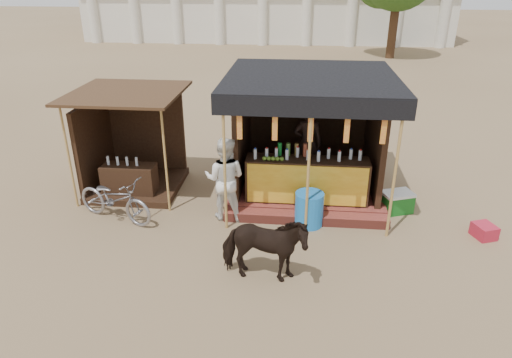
{
  "coord_description": "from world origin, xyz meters",
  "views": [
    {
      "loc": [
        0.79,
        -6.39,
        4.79
      ],
      "look_at": [
        0.0,
        1.6,
        1.1
      ],
      "focal_mm": 32.0,
      "sensor_mm": 36.0,
      "label": 1
    }
  ],
  "objects": [
    {
      "name": "cooler",
      "position": [
        2.96,
        2.6,
        0.23
      ],
      "size": [
        0.75,
        0.64,
        0.46
      ],
      "color": "#17671C",
      "rests_on": "ground"
    },
    {
      "name": "main_stall",
      "position": [
        1.0,
        3.36,
        1.03
      ],
      "size": [
        3.6,
        3.61,
        2.78
      ],
      "color": "brown",
      "rests_on": "ground"
    },
    {
      "name": "red_crate",
      "position": [
        4.49,
        1.69,
        0.14
      ],
      "size": [
        0.49,
        0.52,
        0.27
      ],
      "primitive_type": "cube",
      "rotation": [
        0.0,
        0.0,
        0.35
      ],
      "color": "#AA1C30",
      "rests_on": "ground"
    },
    {
      "name": "motorbike",
      "position": [
        -2.95,
        1.67,
        0.48
      ],
      "size": [
        1.94,
        1.24,
        0.96
      ],
      "primitive_type": "imported",
      "rotation": [
        0.0,
        0.0,
        1.21
      ],
      "color": "gray",
      "rests_on": "ground"
    },
    {
      "name": "secondary_stall",
      "position": [
        -3.17,
        3.24,
        0.85
      ],
      "size": [
        2.4,
        2.4,
        2.38
      ],
      "color": "#322012",
      "rests_on": "ground"
    },
    {
      "name": "cow",
      "position": [
        0.29,
        -0.09,
        0.62
      ],
      "size": [
        1.51,
        0.77,
        1.24
      ],
      "primitive_type": "imported",
      "rotation": [
        0.0,
        0.0,
        1.51
      ],
      "color": "black",
      "rests_on": "ground"
    },
    {
      "name": "ground",
      "position": [
        0.0,
        0.0,
        0.0
      ],
      "size": [
        120.0,
        120.0,
        0.0
      ],
      "primitive_type": "plane",
      "color": "#846B4C",
      "rests_on": "ground"
    },
    {
      "name": "blue_barrel",
      "position": [
        1.06,
        1.85,
        0.36
      ],
      "size": [
        0.76,
        0.76,
        0.72
      ],
      "primitive_type": "cylinder",
      "rotation": [
        0.0,
        0.0,
        -0.4
      ],
      "color": "blue",
      "rests_on": "ground"
    },
    {
      "name": "bystander",
      "position": [
        -0.68,
        2.0,
        0.89
      ],
      "size": [
        0.92,
        0.74,
        1.78
      ],
      "primitive_type": "imported",
      "rotation": [
        0.0,
        0.0,
        3.06
      ],
      "color": "white",
      "rests_on": "ground"
    }
  ]
}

